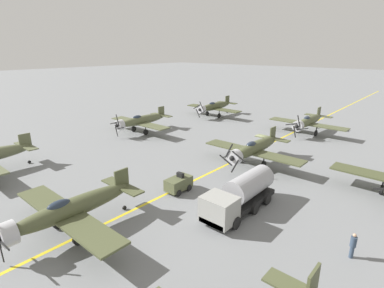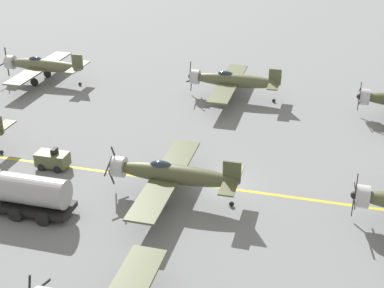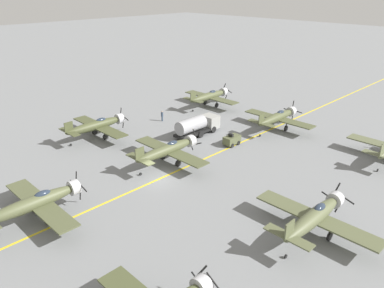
{
  "view_description": "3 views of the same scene",
  "coord_description": "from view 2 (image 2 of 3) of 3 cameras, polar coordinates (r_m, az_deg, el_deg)",
  "views": [
    {
      "loc": [
        -18.33,
        33.12,
        12.86
      ],
      "look_at": [
        4.62,
        6.76,
        1.78
      ],
      "focal_mm": 28.0,
      "sensor_mm": 36.0,
      "label": 1
    },
    {
      "loc": [
        -34.58,
        -6.29,
        21.45
      ],
      "look_at": [
        2.9,
        3.65,
        1.95
      ],
      "focal_mm": 50.0,
      "sensor_mm": 36.0,
      "label": 2
    },
    {
      "loc": [
        30.79,
        -24.91,
        21.6
      ],
      "look_at": [
        1.46,
        4.43,
        3.77
      ],
      "focal_mm": 35.0,
      "sensor_mm": 36.0,
      "label": 3
    }
  ],
  "objects": [
    {
      "name": "ground_plane",
      "position": [
        41.18,
        3.89,
        -4.76
      ],
      "size": [
        400.0,
        400.0,
        0.0
      ],
      "primitive_type": "plane",
      "color": "slate"
    },
    {
      "name": "fuel_tanker",
      "position": [
        39.68,
        -18.18,
        -4.96
      ],
      "size": [
        2.68,
        8.0,
        2.98
      ],
      "color": "black",
      "rests_on": "ground"
    },
    {
      "name": "airplane_mid_center",
      "position": [
        39.01,
        -2.27,
        -3.21
      ],
      "size": [
        12.0,
        9.98,
        3.65
      ],
      "rotation": [
        0.0,
        0.0,
        0.08
      ],
      "color": "#4C5132",
      "rests_on": "ground"
    },
    {
      "name": "tow_tractor",
      "position": [
        44.99,
        -14.65,
        -1.58
      ],
      "size": [
        1.57,
        2.6,
        1.79
      ],
      "color": "#515638",
      "rests_on": "ground"
    },
    {
      "name": "airplane_far_right",
      "position": [
        64.25,
        -15.71,
        8.09
      ],
      "size": [
        12.0,
        9.98,
        3.8
      ],
      "rotation": [
        0.0,
        0.0,
        -0.24
      ],
      "color": "#5B6042",
      "rests_on": "ground"
    },
    {
      "name": "taxiway_stripe",
      "position": [
        41.17,
        3.89,
        -4.76
      ],
      "size": [
        0.3,
        160.0,
        0.01
      ],
      "primitive_type": "cube",
      "color": "yellow",
      "rests_on": "ground"
    },
    {
      "name": "airplane_mid_right",
      "position": [
        57.27,
        4.29,
        6.78
      ],
      "size": [
        12.0,
        9.98,
        3.75
      ],
      "rotation": [
        0.0,
        0.0,
        0.28
      ],
      "color": "#555A3B",
      "rests_on": "ground"
    }
  ]
}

